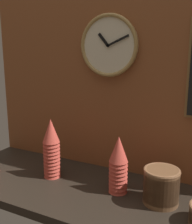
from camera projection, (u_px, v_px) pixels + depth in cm
name	position (u px, v px, depth cm)	size (l,w,h in cm)	color
ground_plane	(100.00, 194.00, 130.89)	(160.00, 56.00, 4.00)	black
wall_tiled_back	(123.00, 73.00, 141.70)	(160.00, 3.00, 105.00)	brown
cup_stack_center_right	(118.00, 165.00, 126.36)	(8.66, 8.66, 26.74)	#DB4C3D
cup_stack_center_left	(51.00, 148.00, 141.32)	(8.66, 8.66, 30.43)	#DB4C3D
bowl_stack_right	(161.00, 185.00, 118.33)	(15.36, 15.36, 15.41)	brown
wall_clock	(109.00, 46.00, 139.24)	(31.10, 2.70, 31.10)	beige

